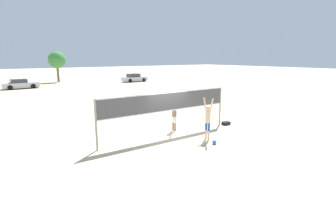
{
  "coord_description": "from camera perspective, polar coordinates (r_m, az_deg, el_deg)",
  "views": [
    {
      "loc": [
        -8.22,
        -11.51,
        4.34
      ],
      "look_at": [
        0.0,
        0.0,
        1.35
      ],
      "focal_mm": 28.0,
      "sensor_mm": 36.0,
      "label": 1
    }
  ],
  "objects": [
    {
      "name": "ground_plane",
      "position": [
        14.79,
        -0.0,
        -5.12
      ],
      "size": [
        200.0,
        200.0,
        0.0
      ],
      "primitive_type": "plane",
      "color": "beige"
    },
    {
      "name": "volleyball_net",
      "position": [
        14.37,
        -0.0,
        1.69
      ],
      "size": [
        8.33,
        0.1,
        2.46
      ],
      "color": "gray",
      "rests_on": "ground_plane"
    },
    {
      "name": "player_spiker",
      "position": [
        13.96,
        8.66,
        -1.24
      ],
      "size": [
        0.28,
        0.72,
        2.25
      ],
      "rotation": [
        0.0,
        0.0,
        1.57
      ],
      "color": "beige",
      "rests_on": "ground_plane"
    },
    {
      "name": "player_blocker",
      "position": [
        15.51,
        1.36,
        -0.06
      ],
      "size": [
        0.28,
        0.7,
        2.12
      ],
      "rotation": [
        0.0,
        0.0,
        -1.57
      ],
      "color": "#8C664C",
      "rests_on": "ground_plane"
    },
    {
      "name": "volleyball",
      "position": [
        13.53,
        10.06,
        -6.48
      ],
      "size": [
        0.22,
        0.22,
        0.22
      ],
      "color": "blue",
      "rests_on": "ground_plane"
    },
    {
      "name": "gear_bag",
      "position": [
        17.46,
        12.52,
        -2.4
      ],
      "size": [
        0.5,
        0.35,
        0.21
      ],
      "color": "black",
      "rests_on": "ground_plane"
    },
    {
      "name": "parked_car_near",
      "position": [
        41.82,
        -29.48,
        5.26
      ],
      "size": [
        4.59,
        2.01,
        1.33
      ],
      "rotation": [
        0.0,
        0.0,
        0.04
      ],
      "color": "#B7B7BC",
      "rests_on": "ground_plane"
    },
    {
      "name": "parked_car_mid",
      "position": [
        47.18,
        -7.35,
        7.33
      ],
      "size": [
        4.37,
        2.0,
        1.42
      ],
      "rotation": [
        0.0,
        0.0,
        -0.01
      ],
      "color": "#B7B7BC",
      "rests_on": "ground_plane"
    },
    {
      "name": "tree_left_cluster",
      "position": [
        50.01,
        -23.04,
        10.35
      ],
      "size": [
        2.93,
        2.93,
        5.28
      ],
      "color": "brown",
      "rests_on": "ground_plane"
    }
  ]
}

